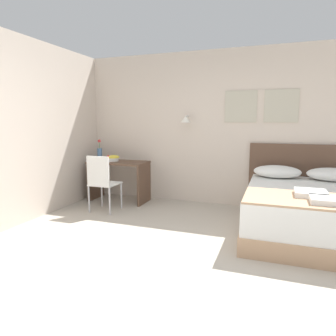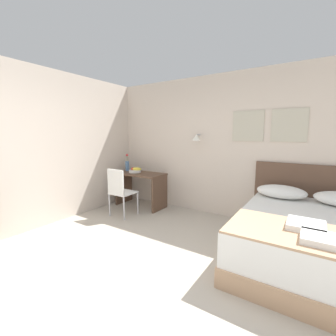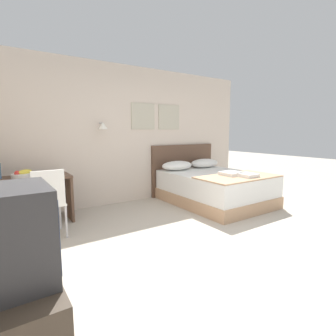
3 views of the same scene
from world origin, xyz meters
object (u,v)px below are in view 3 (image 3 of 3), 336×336
(pillow_right, at_px, (204,163))
(desk_chair, at_px, (48,199))
(throw_blanket, at_px, (238,177))
(pillow_left, at_px, (177,166))
(desk, at_px, (33,192))
(headboard, at_px, (183,169))
(television, at_px, (4,237))
(folded_towel_near_foot, at_px, (231,173))
(fruit_bowl, at_px, (22,175))
(bed, at_px, (215,188))
(folded_towel_mid_bed, at_px, (248,175))

(pillow_right, bearing_deg, desk_chair, -166.89)
(pillow_right, xyz_separation_m, throw_blanket, (-0.38, -1.31, -0.08))
(pillow_left, bearing_deg, desk, -178.42)
(desk, xyz_separation_m, desk_chair, (0.09, -0.72, 0.03))
(headboard, distance_m, television, 4.87)
(folded_towel_near_foot, distance_m, fruit_bowl, 3.40)
(headboard, distance_m, pillow_left, 0.50)
(folded_towel_near_foot, bearing_deg, pillow_left, 107.11)
(bed, distance_m, pillow_left, 0.92)
(throw_blanket, bearing_deg, pillow_left, 106.20)
(bed, relative_size, folded_towel_near_foot, 5.84)
(bed, bearing_deg, fruit_bowl, 168.80)
(headboard, distance_m, throw_blanket, 1.60)
(throw_blanket, xyz_separation_m, television, (-3.56, -1.70, 0.31))
(folded_towel_near_foot, bearing_deg, television, -152.54)
(pillow_left, bearing_deg, headboard, 37.55)
(bed, height_order, television, television)
(desk, relative_size, desk_chair, 1.14)
(folded_towel_mid_bed, bearing_deg, television, -156.80)
(pillow_right, distance_m, fruit_bowl, 3.62)
(headboard, bearing_deg, pillow_left, -142.45)
(bed, height_order, fruit_bowl, fruit_bowl)
(pillow_left, relative_size, folded_towel_near_foot, 2.06)
(throw_blanket, distance_m, folded_towel_near_foot, 0.15)
(pillow_left, relative_size, pillow_right, 1.00)
(headboard, xyz_separation_m, television, (-3.56, -3.30, 0.37))
(pillow_left, xyz_separation_m, throw_blanket, (0.38, -1.31, -0.08))
(folded_towel_mid_bed, xyz_separation_m, fruit_bowl, (-3.32, 1.36, 0.13))
(pillow_right, bearing_deg, headboard, 142.45)
(headboard, bearing_deg, desk, -173.25)
(folded_towel_near_foot, bearing_deg, desk_chair, 172.79)
(pillow_left, bearing_deg, bed, -62.56)
(headboard, height_order, folded_towel_mid_bed, headboard)
(bed, relative_size, television, 4.28)
(bed, distance_m, desk, 3.18)
(pillow_left, bearing_deg, folded_towel_mid_bed, -72.34)
(pillow_left, relative_size, folded_towel_mid_bed, 2.33)
(folded_towel_near_foot, xyz_separation_m, folded_towel_mid_bed, (0.10, -0.28, 0.00))
(throw_blanket, relative_size, desk_chair, 1.60)
(pillow_right, bearing_deg, desk, -178.77)
(folded_towel_near_foot, height_order, fruit_bowl, fruit_bowl)
(folded_towel_near_foot, bearing_deg, folded_towel_mid_bed, -70.03)
(folded_towel_near_foot, xyz_separation_m, desk_chair, (-3.00, 0.38, -0.11))
(throw_blanket, xyz_separation_m, folded_towel_mid_bed, (0.08, -0.14, 0.04))
(desk, bearing_deg, bed, -11.96)
(folded_towel_near_foot, bearing_deg, fruit_bowl, 161.46)
(headboard, distance_m, desk, 3.13)
(bed, height_order, pillow_left, pillow_left)
(throw_blanket, distance_m, folded_towel_mid_bed, 0.17)
(bed, distance_m, folded_towel_near_foot, 0.56)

